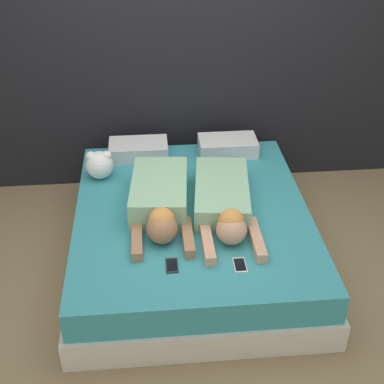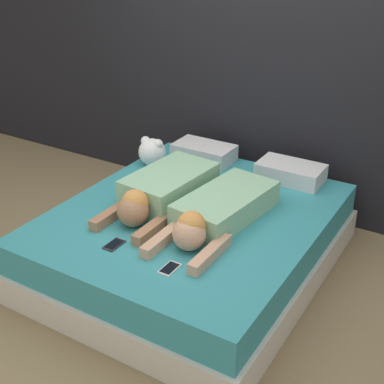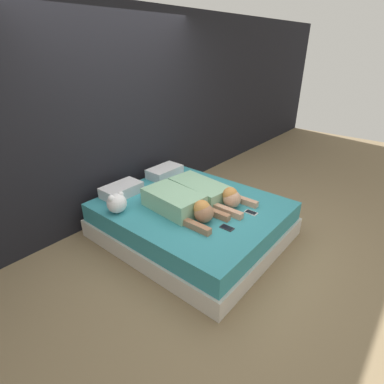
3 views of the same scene
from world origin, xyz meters
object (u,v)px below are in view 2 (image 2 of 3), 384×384
Objects in this scene: pillow_head_right at (290,172)px; cell_phone_right at (170,269)px; pillow_head_left at (204,152)px; person_left at (162,191)px; plush_toy at (152,151)px; bed at (192,239)px; person_right at (217,212)px; cell_phone_left at (114,245)px.

pillow_head_right is 1.48m from cell_phone_right.
pillow_head_left is 0.49× the size of person_left.
plush_toy reaches higher than pillow_head_left.
plush_toy is (-0.31, -0.31, 0.05)m from pillow_head_left.
cell_phone_right reaches higher than bed.
person_right is (0.23, -0.06, 0.31)m from bed.
person_left is (0.15, -0.85, 0.04)m from pillow_head_left.
pillow_head_left is 0.86m from person_left.
person_left is at bearing 175.42° from person_right.
person_left is 0.61m from cell_phone_left.
pillow_head_left reaches higher than cell_phone_left.
bed is at bearing 110.71° from cell_phone_right.
person_right reaches higher than bed.
person_left is at bearing -49.51° from plush_toy.
cell_phone_right is (0.25, -0.65, 0.23)m from bed.
person_left reaches higher than plush_toy.
pillow_head_left is at bearing 180.00° from pillow_head_right.
cell_phone_left and cell_phone_right have the same top height.
bed is 14.65× the size of cell_phone_right.
bed is 0.74m from cell_phone_right.
plush_toy reaches higher than cell_phone_left.
pillow_head_left is (-0.38, 0.82, 0.29)m from bed.
person_left is 4.29× the size of plush_toy.
plush_toy reaches higher than pillow_head_right.
bed is 0.95m from pillow_head_right.
bed is 2.05× the size of person_left.
cell_phone_right is 1.50m from plush_toy.
person_right is at bearing -14.67° from bed.
person_right is at bearing 53.63° from cell_phone_left.
cell_phone_left is at bearing 175.27° from cell_phone_right.
person_left is (-0.62, -0.85, 0.04)m from pillow_head_right.
pillow_head_left is 1.00× the size of pillow_head_right.
cell_phone_left reaches higher than bed.
cell_phone_right is at bearing -51.23° from plush_toy.
bed is 1.85× the size of person_right.
cell_phone_left is at bearing -126.37° from person_right.
cell_phone_right is (0.48, -0.63, -0.10)m from person_left.
bed is at bearing -36.64° from plush_toy.
pillow_head_right is at bearing 79.95° from person_right.
plush_toy is at bearing 128.77° from cell_phone_right.
pillow_head_right is at bearing 84.73° from cell_phone_right.
bed is 0.40m from person_left.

